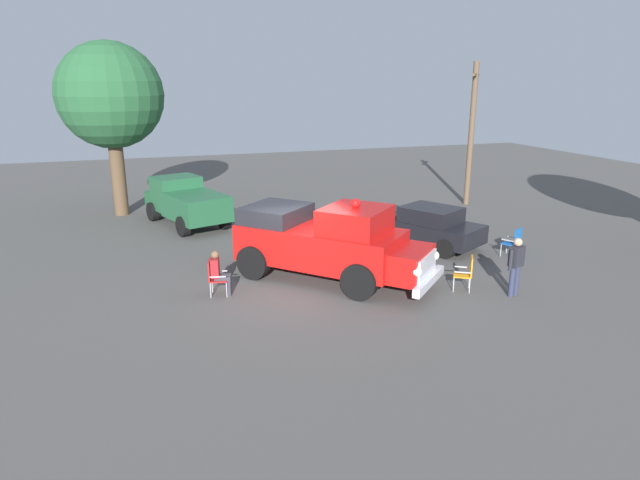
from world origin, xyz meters
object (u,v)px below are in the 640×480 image
(classic_hot_rod, at_px, (422,225))
(lawn_chair_spare, at_px, (514,240))
(utility_pole, at_px, (471,132))
(oak_tree_left, at_px, (110,96))
(lawn_chair_near_truck, at_px, (214,275))
(traffic_cone, at_px, (268,245))
(spectator_standing, at_px, (516,263))
(vintage_fire_truck, at_px, (327,241))
(parked_pickup, at_px, (186,201))
(spectator_seated, at_px, (219,271))
(lawn_chair_by_car, at_px, (467,271))

(classic_hot_rod, relative_size, lawn_chair_spare, 4.62)
(lawn_chair_spare, xyz_separation_m, utility_pole, (-3.15, -7.71, 2.86))
(oak_tree_left, bearing_deg, lawn_chair_near_truck, 103.18)
(traffic_cone, bearing_deg, oak_tree_left, -57.91)
(spectator_standing, bearing_deg, traffic_cone, -46.61)
(vintage_fire_truck, xyz_separation_m, parked_pickup, (3.37, -8.06, -0.21))
(lawn_chair_near_truck, relative_size, oak_tree_left, 0.14)
(parked_pickup, distance_m, oak_tree_left, 5.61)
(lawn_chair_near_truck, distance_m, lawn_chair_spare, 10.13)
(lawn_chair_spare, height_order, traffic_cone, lawn_chair_spare)
(vintage_fire_truck, relative_size, lawn_chair_spare, 5.70)
(traffic_cone, bearing_deg, spectator_standing, 133.39)
(spectator_standing, bearing_deg, oak_tree_left, -52.57)
(classic_hot_rod, distance_m, parked_pickup, 9.74)
(vintage_fire_truck, relative_size, traffic_cone, 9.16)
(lawn_chair_near_truck, height_order, utility_pole, utility_pole)
(vintage_fire_truck, height_order, traffic_cone, vintage_fire_truck)
(lawn_chair_spare, bearing_deg, parked_pickup, -38.51)
(spectator_seated, height_order, spectator_standing, spectator_standing)
(vintage_fire_truck, distance_m, lawn_chair_by_car, 4.13)
(lawn_chair_near_truck, distance_m, utility_pole, 15.72)
(lawn_chair_near_truck, bearing_deg, spectator_standing, 161.06)
(classic_hot_rod, distance_m, lawn_chair_by_car, 4.59)
(lawn_chair_by_car, xyz_separation_m, lawn_chair_spare, (-3.26, -2.16, 0.00))
(lawn_chair_by_car, relative_size, spectator_standing, 0.61)
(lawn_chair_spare, distance_m, spectator_standing, 3.68)
(spectator_seated, xyz_separation_m, oak_tree_left, (2.70, -11.02, 4.44))
(vintage_fire_truck, xyz_separation_m, lawn_chair_spare, (-6.74, -0.02, -0.61))
(vintage_fire_truck, bearing_deg, parked_pickup, -67.31)
(classic_hot_rod, distance_m, spectator_standing, 5.23)
(classic_hot_rod, height_order, traffic_cone, classic_hot_rod)
(parked_pickup, height_order, utility_pole, utility_pole)
(lawn_chair_spare, bearing_deg, vintage_fire_truck, 0.15)
(vintage_fire_truck, xyz_separation_m, utility_pole, (-9.89, -7.72, 2.26))
(spectator_seated, bearing_deg, lawn_chair_by_car, 164.10)
(spectator_standing, distance_m, utility_pole, 12.16)
(spectator_seated, bearing_deg, lawn_chair_near_truck, -14.81)
(lawn_chair_spare, bearing_deg, utility_pole, -112.25)
(vintage_fire_truck, relative_size, parked_pickup, 1.13)
(lawn_chair_near_truck, distance_m, traffic_cone, 3.97)
(spectator_standing, xyz_separation_m, traffic_cone, (5.62, -5.95, -0.66))
(classic_hot_rod, relative_size, traffic_cone, 7.43)
(lawn_chair_by_car, height_order, lawn_chair_spare, same)
(parked_pickup, xyz_separation_m, traffic_cone, (-2.27, 5.01, -0.68))
(lawn_chair_near_truck, xyz_separation_m, lawn_chair_by_car, (-6.87, 1.95, 0.00))
(parked_pickup, bearing_deg, traffic_cone, 114.33)
(parked_pickup, bearing_deg, vintage_fire_truck, 112.69)
(lawn_chair_near_truck, bearing_deg, oak_tree_left, -76.82)
(lawn_chair_by_car, bearing_deg, vintage_fire_truck, -31.60)
(classic_hot_rod, xyz_separation_m, parked_pickup, (7.87, -5.73, 0.24))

